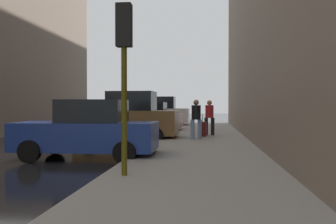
# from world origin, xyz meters

# --- Properties ---
(ground_plane) EXTENTS (120.00, 120.00, 0.00)m
(ground_plane) POSITION_xyz_m (0.00, 0.00, 0.00)
(ground_plane) COLOR black
(sidewalk) EXTENTS (4.00, 40.00, 0.15)m
(sidewalk) POSITION_xyz_m (6.00, 0.00, 0.07)
(sidewalk) COLOR gray
(sidewalk) RESTS_ON ground_plane
(parked_blue_sedan) EXTENTS (4.22, 2.10, 1.79)m
(parked_blue_sedan) POSITION_xyz_m (2.65, -0.21, 0.85)
(parked_blue_sedan) COLOR navy
(parked_blue_sedan) RESTS_ON ground_plane
(parked_bronze_suv) EXTENTS (4.66, 2.18, 2.25)m
(parked_bronze_suv) POSITION_xyz_m (2.65, 5.71, 1.03)
(parked_bronze_suv) COLOR brown
(parked_bronze_suv) RESTS_ON ground_plane
(parked_red_hatchback) EXTENTS (4.27, 2.19, 1.79)m
(parked_red_hatchback) POSITION_xyz_m (2.65, 11.10, 0.85)
(parked_red_hatchback) COLOR #B2191E
(parked_red_hatchback) RESTS_ON ground_plane
(parked_white_van) EXTENTS (4.62, 2.10, 2.25)m
(parked_white_van) POSITION_xyz_m (2.65, 16.67, 1.03)
(parked_white_van) COLOR silver
(parked_white_van) RESTS_ON ground_plane
(fire_hydrant) EXTENTS (0.42, 0.22, 0.70)m
(fire_hydrant) POSITION_xyz_m (4.45, 6.21, 0.50)
(fire_hydrant) COLOR red
(fire_hydrant) RESTS_ON sidewalk
(traffic_light) EXTENTS (0.32, 0.32, 3.60)m
(traffic_light) POSITION_xyz_m (4.50, -3.48, 2.76)
(traffic_light) COLOR #514C0F
(traffic_light) RESTS_ON sidewalk
(pedestrian_in_red_jacket) EXTENTS (0.52, 0.45, 1.71)m
(pedestrian_in_red_jacket) POSITION_xyz_m (6.36, 7.25, 1.10)
(pedestrian_in_red_jacket) COLOR black
(pedestrian_in_red_jacket) RESTS_ON sidewalk
(pedestrian_in_jeans) EXTENTS (0.52, 0.46, 1.71)m
(pedestrian_in_jeans) POSITION_xyz_m (5.77, 5.09, 1.10)
(pedestrian_in_jeans) COLOR #728CB2
(pedestrian_in_jeans) RESTS_ON sidewalk
(rolling_suitcase) EXTENTS (0.40, 0.59, 1.04)m
(rolling_suitcase) POSITION_xyz_m (6.03, 6.52, 0.49)
(rolling_suitcase) COLOR #591414
(rolling_suitcase) RESTS_ON sidewalk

